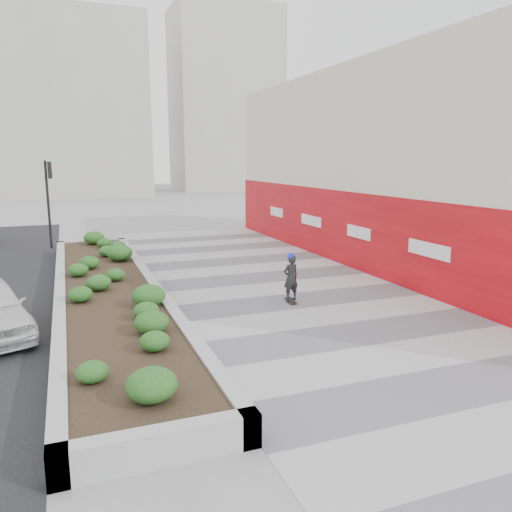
{
  "coord_description": "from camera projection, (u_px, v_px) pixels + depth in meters",
  "views": [
    {
      "loc": [
        -6.51,
        -8.33,
        4.29
      ],
      "look_at": [
        -0.71,
        6.88,
        1.1
      ],
      "focal_mm": 35.0,
      "sensor_mm": 36.0,
      "label": 1
    }
  ],
  "objects": [
    {
      "name": "ground",
      "position": [
        400.0,
        361.0,
        10.74
      ],
      "size": [
        160.0,
        160.0,
        0.0
      ],
      "primitive_type": "plane",
      "color": "gray",
      "rests_on": "ground"
    },
    {
      "name": "walkway",
      "position": [
        332.0,
        320.0,
        13.49
      ],
      "size": [
        8.0,
        36.0,
        0.01
      ],
      "primitive_type": "cube",
      "color": "#A8A8AD",
      "rests_on": "ground"
    },
    {
      "name": "building",
      "position": [
        411.0,
        166.0,
        20.65
      ],
      "size": [
        6.04,
        24.08,
        8.0
      ],
      "color": "beige",
      "rests_on": "ground"
    },
    {
      "name": "planter",
      "position": [
        108.0,
        288.0,
        15.15
      ],
      "size": [
        3.0,
        18.0,
        0.9
      ],
      "color": "#9E9EA0",
      "rests_on": "ground"
    },
    {
      "name": "traffic_signal_near",
      "position": [
        49.0,
        191.0,
        23.73
      ],
      "size": [
        0.33,
        0.28,
        4.2
      ],
      "color": "black",
      "rests_on": "ground"
    },
    {
      "name": "distant_bldg_north_l",
      "position": [
        73.0,
        108.0,
        57.51
      ],
      "size": [
        16.0,
        12.0,
        20.0
      ],
      "primitive_type": "cube",
      "color": "#ADAAA3",
      "rests_on": "ground"
    },
    {
      "name": "distant_bldg_north_r",
      "position": [
        225.0,
        102.0,
        68.7
      ],
      "size": [
        14.0,
        10.0,
        24.0
      ],
      "primitive_type": "cube",
      "color": "#ADAAA3",
      "rests_on": "ground"
    },
    {
      "name": "manhole_cover",
      "position": [
        348.0,
        318.0,
        13.66
      ],
      "size": [
        0.44,
        0.44,
        0.01
      ],
      "primitive_type": "cylinder",
      "color": "#595654",
      "rests_on": "ground"
    },
    {
      "name": "skateboarder",
      "position": [
        291.0,
        277.0,
        14.97
      ],
      "size": [
        0.55,
        0.74,
        1.53
      ],
      "rotation": [
        0.0,
        0.0,
        -0.15
      ],
      "color": "beige",
      "rests_on": "ground"
    }
  ]
}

